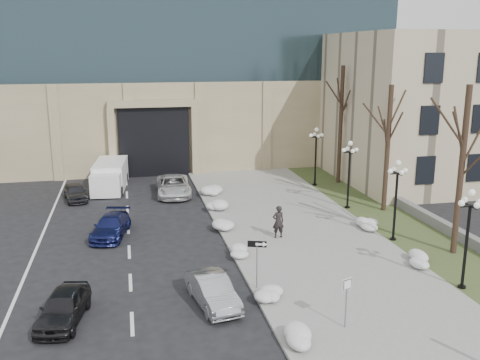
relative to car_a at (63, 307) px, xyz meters
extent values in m
cube|color=#979691|center=(12.66, 7.25, -0.60)|extent=(9.00, 40.00, 0.12)
cube|color=#979691|center=(8.16, 7.25, -0.59)|extent=(0.30, 40.00, 0.14)
cube|color=#394924|center=(19.16, 7.25, -0.61)|extent=(4.00, 40.00, 0.10)
cube|color=slate|center=(21.16, 9.25, -0.31)|extent=(0.50, 30.00, 0.70)
cube|color=tan|center=(7.16, 35.25, 3.34)|extent=(40.00, 20.00, 8.00)
cube|color=black|center=(5.16, 26.25, 2.34)|extent=(6.00, 2.50, 6.00)
cube|color=tan|center=(5.16, 24.85, 5.64)|extent=(7.50, 0.60, 0.60)
cube|color=tan|center=(1.66, 24.85, 2.34)|extent=(0.60, 0.60, 6.00)
cube|color=tan|center=(8.66, 24.85, 2.34)|extent=(0.60, 0.60, 6.00)
cube|color=tan|center=(31.16, 21.25, 5.34)|extent=(22.00, 18.00, 12.00)
cube|color=black|center=(23.16, 12.25, 1.84)|extent=(1.40, 0.25, 2.00)
cube|color=black|center=(27.16, 12.25, 1.84)|extent=(1.40, 0.25, 2.00)
cube|color=black|center=(23.16, 12.25, 5.34)|extent=(1.40, 0.25, 2.00)
cube|color=black|center=(23.16, 12.25, 8.84)|extent=(1.40, 0.25, 2.00)
imported|color=black|center=(0.00, 0.00, 0.00)|extent=(2.24, 4.07, 1.31)
imported|color=#999AA0|center=(6.10, 0.21, -0.01)|extent=(2.03, 4.09, 1.29)
imported|color=navy|center=(1.68, 10.03, -0.03)|extent=(2.64, 4.56, 1.24)
imported|color=white|center=(6.12, 18.50, 0.07)|extent=(2.59, 5.32, 1.46)
imported|color=#2D2D32|center=(-0.99, 18.56, -0.05)|extent=(2.11, 3.78, 1.22)
imported|color=black|center=(11.12, 7.46, 0.42)|extent=(0.73, 0.52, 1.90)
cube|color=white|center=(1.49, 22.10, 0.38)|extent=(2.76, 5.36, 2.07)
cube|color=white|center=(1.19, 19.01, 0.27)|extent=(2.32, 1.86, 1.65)
cylinder|color=black|center=(0.18, 19.32, -0.29)|extent=(0.33, 0.74, 0.72)
cylinder|color=black|center=(2.23, 19.12, -0.29)|extent=(0.33, 0.74, 0.72)
cylinder|color=black|center=(0.61, 23.74, -0.29)|extent=(0.33, 0.74, 0.72)
cylinder|color=black|center=(2.67, 23.54, -0.29)|extent=(0.33, 0.74, 0.72)
cylinder|color=slate|center=(8.28, 1.12, 0.52)|extent=(0.05, 0.05, 2.35)
cube|color=black|center=(8.28, 1.12, 1.60)|extent=(0.83, 0.30, 0.29)
cube|color=white|center=(8.40, 1.06, 1.60)|extent=(0.39, 0.13, 0.11)
cone|color=white|center=(8.61, 0.98, 1.60)|extent=(0.26, 0.28, 0.23)
cylinder|color=slate|center=(10.81, -3.00, 0.41)|extent=(0.06, 0.06, 2.13)
cube|color=white|center=(10.81, -3.00, 1.28)|extent=(0.45, 0.20, 0.46)
cube|color=black|center=(10.82, -3.02, 1.28)|extent=(0.39, 0.15, 0.41)
cube|color=white|center=(10.82, -3.03, 1.28)|extent=(0.33, 0.13, 0.35)
ellipsoid|color=silver|center=(8.34, -3.76, -0.36)|extent=(1.10, 1.60, 0.36)
ellipsoid|color=silver|center=(8.66, -0.16, -0.36)|extent=(1.10, 1.60, 0.36)
ellipsoid|color=silver|center=(8.28, 5.25, -0.36)|extent=(1.10, 1.60, 0.36)
ellipsoid|color=silver|center=(8.47, 9.27, -0.36)|extent=(1.10, 1.60, 0.36)
ellipsoid|color=silver|center=(8.41, 13.45, -0.36)|extent=(1.10, 1.60, 0.36)
ellipsoid|color=silver|center=(8.84, 17.79, -0.36)|extent=(1.10, 1.60, 0.36)
ellipsoid|color=silver|center=(16.83, 2.17, -0.36)|extent=(1.10, 1.60, 0.36)
ellipsoid|color=silver|center=(17.02, 8.00, -0.36)|extent=(1.10, 1.60, 0.36)
cylinder|color=black|center=(17.46, -0.75, -0.56)|extent=(0.36, 0.36, 0.20)
cylinder|color=black|center=(17.46, -0.75, 1.34)|extent=(0.14, 0.14, 4.00)
cylinder|color=black|center=(17.46, -0.75, 3.34)|extent=(0.10, 0.90, 0.10)
cylinder|color=black|center=(17.46, -0.75, 3.34)|extent=(0.90, 0.10, 0.10)
sphere|color=white|center=(17.46, -0.75, 3.94)|extent=(0.32, 0.32, 0.32)
sphere|color=white|center=(17.91, -0.75, 3.49)|extent=(0.28, 0.28, 0.28)
sphere|color=white|center=(17.01, -0.75, 3.49)|extent=(0.28, 0.28, 0.28)
sphere|color=white|center=(17.46, -0.30, 3.49)|extent=(0.28, 0.28, 0.28)
sphere|color=white|center=(17.46, -1.20, 3.49)|extent=(0.28, 0.28, 0.28)
cylinder|color=black|center=(17.46, 5.75, -0.56)|extent=(0.36, 0.36, 0.20)
cylinder|color=black|center=(17.46, 5.75, 1.34)|extent=(0.14, 0.14, 4.00)
cylinder|color=black|center=(17.46, 5.75, 3.34)|extent=(0.10, 0.90, 0.10)
cylinder|color=black|center=(17.46, 5.75, 3.34)|extent=(0.90, 0.10, 0.10)
sphere|color=white|center=(17.46, 5.75, 3.94)|extent=(0.32, 0.32, 0.32)
sphere|color=white|center=(17.91, 5.75, 3.49)|extent=(0.28, 0.28, 0.28)
sphere|color=white|center=(17.01, 5.75, 3.49)|extent=(0.28, 0.28, 0.28)
sphere|color=white|center=(17.46, 6.20, 3.49)|extent=(0.28, 0.28, 0.28)
sphere|color=white|center=(17.46, 5.30, 3.49)|extent=(0.28, 0.28, 0.28)
cylinder|color=black|center=(17.46, 12.25, -0.56)|extent=(0.36, 0.36, 0.20)
cylinder|color=black|center=(17.46, 12.25, 1.34)|extent=(0.14, 0.14, 4.00)
cylinder|color=black|center=(17.46, 12.25, 3.34)|extent=(0.10, 0.90, 0.10)
cylinder|color=black|center=(17.46, 12.25, 3.34)|extent=(0.90, 0.10, 0.10)
sphere|color=white|center=(17.46, 12.25, 3.94)|extent=(0.32, 0.32, 0.32)
sphere|color=white|center=(17.91, 12.25, 3.49)|extent=(0.28, 0.28, 0.28)
sphere|color=white|center=(17.01, 12.25, 3.49)|extent=(0.28, 0.28, 0.28)
sphere|color=white|center=(17.46, 12.70, 3.49)|extent=(0.28, 0.28, 0.28)
sphere|color=white|center=(17.46, 11.80, 3.49)|extent=(0.28, 0.28, 0.28)
cylinder|color=black|center=(17.46, 18.75, -0.56)|extent=(0.36, 0.36, 0.20)
cylinder|color=black|center=(17.46, 18.75, 1.34)|extent=(0.14, 0.14, 4.00)
cylinder|color=black|center=(17.46, 18.75, 3.34)|extent=(0.10, 0.90, 0.10)
cylinder|color=black|center=(17.46, 18.75, 3.34)|extent=(0.90, 0.10, 0.10)
sphere|color=white|center=(17.46, 18.75, 3.94)|extent=(0.32, 0.32, 0.32)
sphere|color=white|center=(17.91, 18.75, 3.49)|extent=(0.28, 0.28, 0.28)
sphere|color=white|center=(17.01, 18.75, 3.49)|extent=(0.28, 0.28, 0.28)
sphere|color=white|center=(17.46, 19.20, 3.49)|extent=(0.28, 0.28, 0.28)
sphere|color=white|center=(17.46, 18.30, 3.49)|extent=(0.28, 0.28, 0.28)
cylinder|color=black|center=(19.66, 3.25, 3.84)|extent=(0.32, 0.32, 9.00)
cylinder|color=black|center=(19.66, 11.25, 3.59)|extent=(0.32, 0.32, 8.50)
cylinder|color=black|center=(19.66, 19.25, 4.09)|extent=(0.32, 0.32, 9.50)
camera|label=1|loc=(2.78, -20.64, 10.01)|focal=40.00mm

